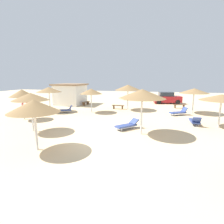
% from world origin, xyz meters
% --- Properties ---
extents(ground_plane, '(80.00, 80.00, 0.00)m').
position_xyz_m(ground_plane, '(0.00, 0.00, 0.00)').
color(ground_plane, beige).
extents(parasol_0, '(3.12, 3.12, 3.09)m').
position_xyz_m(parasol_0, '(2.37, 1.74, 2.77)').
color(parasol_0, silver).
rests_on(parasol_0, ground).
extents(parasol_1, '(3.18, 3.18, 2.59)m').
position_xyz_m(parasol_1, '(8.09, 4.81, 2.35)').
color(parasol_1, silver).
rests_on(parasol_1, ground).
extents(parasol_2, '(2.78, 2.78, 2.80)m').
position_xyz_m(parasol_2, '(-8.44, 7.56, 2.51)').
color(parasol_2, silver).
rests_on(parasol_2, ground).
extents(parasol_3, '(3.09, 3.09, 2.70)m').
position_xyz_m(parasol_3, '(7.23, 10.53, 2.43)').
color(parasol_3, silver).
rests_on(parasol_3, ground).
extents(parasol_4, '(2.47, 2.47, 2.65)m').
position_xyz_m(parasol_4, '(-3.71, 8.35, 2.35)').
color(parasol_4, silver).
rests_on(parasol_4, ground).
extents(parasol_5, '(3.11, 3.11, 3.01)m').
position_xyz_m(parasol_5, '(-0.01, 10.90, 2.68)').
color(parasol_5, silver).
rests_on(parasol_5, ground).
extents(parasol_6, '(2.53, 2.53, 2.79)m').
position_xyz_m(parasol_6, '(-5.31, 0.55, 2.51)').
color(parasol_6, silver).
rests_on(parasol_6, ground).
extents(parasol_8, '(2.66, 2.66, 2.72)m').
position_xyz_m(parasol_8, '(-2.82, -2.35, 2.38)').
color(parasol_8, silver).
rests_on(parasol_8, ground).
extents(parasol_9, '(2.24, 2.24, 2.79)m').
position_xyz_m(parasol_9, '(-8.59, 3.57, 2.41)').
color(parasol_9, silver).
rests_on(parasol_9, ground).
extents(lounger_0, '(1.73, 1.84, 0.71)m').
position_xyz_m(lounger_0, '(1.27, 2.72, 0.32)').
color(lounger_0, '#33478C').
rests_on(lounger_0, ground).
extents(lounger_1, '(0.64, 1.85, 0.81)m').
position_xyz_m(lounger_1, '(6.46, 5.30, 0.33)').
color(lounger_1, '#33478C').
rests_on(lounger_1, ground).
extents(lounger_2, '(1.92, 1.47, 0.80)m').
position_xyz_m(lounger_2, '(-6.54, 7.40, 0.33)').
color(lounger_2, '#33478C').
rests_on(lounger_2, ground).
extents(lounger_3, '(1.92, 1.49, 0.81)m').
position_xyz_m(lounger_3, '(5.65, 9.02, 0.33)').
color(lounger_3, '#33478C').
rests_on(lounger_3, ground).
extents(bench_0, '(0.63, 1.54, 0.49)m').
position_xyz_m(bench_0, '(-6.35, 13.16, 0.35)').
color(bench_0, brown).
rests_on(bench_0, ground).
extents(bench_1, '(1.52, 0.48, 0.49)m').
position_xyz_m(bench_1, '(-1.24, 11.11, 0.35)').
color(bench_1, brown).
rests_on(bench_1, ground).
extents(bench_2, '(1.55, 0.68, 0.49)m').
position_xyz_m(bench_2, '(6.22, 13.59, 0.35)').
color(bench_2, brown).
rests_on(bench_2, ground).
extents(parked_car, '(4.24, 2.55, 1.72)m').
position_xyz_m(parked_car, '(4.87, 17.63, 0.82)').
color(parked_car, '#B21E23').
rests_on(parked_car, ground).
extents(beach_cabana, '(3.91, 4.37, 2.97)m').
position_xyz_m(beach_cabana, '(-8.71, 13.27, 1.50)').
color(beach_cabana, white).
rests_on(beach_cabana, ground).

